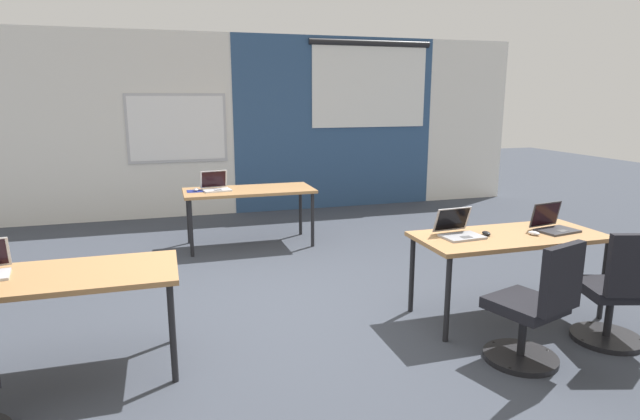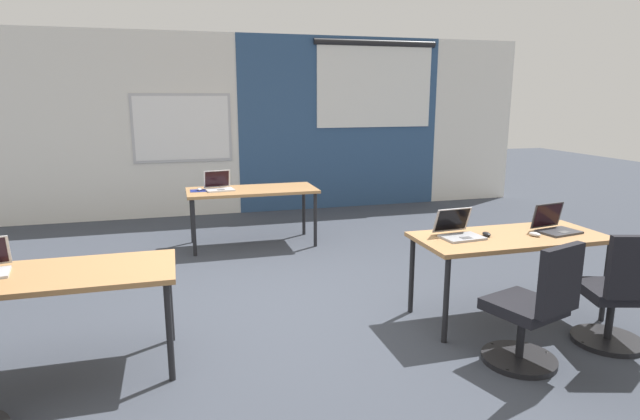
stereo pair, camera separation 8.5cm
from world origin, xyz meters
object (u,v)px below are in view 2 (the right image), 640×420
object	(u,v)px
laptop_near_right_end	(555,226)
mouse_near_right_inner	(487,234)
desk_near_right	(510,242)
chair_near_right_end	(618,300)
mouse_far_left	(199,189)
desk_far_center	(252,194)
laptop_far_left	(219,186)
desk_near_left	(50,282)
chair_near_right_inner	(532,316)
mouse_near_right_end	(535,234)
laptop_near_right_inner	(459,231)

from	to	relation	value
laptop_near_right_end	mouse_near_right_inner	world-z (taller)	laptop_near_right_end
desk_near_right	chair_near_right_end	xyz separation A→B (m)	(0.44, -0.72, -0.28)
mouse_far_left	laptop_near_right_end	bearing A→B (deg)	-44.98
desk_far_center	mouse_near_right_inner	size ratio (longest dim) A/B	15.28
laptop_far_left	chair_near_right_end	xyz separation A→B (m)	(2.60, -3.56, -0.39)
desk_far_center	laptop_far_left	world-z (taller)	laptop_far_left
desk_near_left	chair_near_right_inner	bearing A→B (deg)	-14.00
desk_near_right	chair_near_right_inner	bearing A→B (deg)	-114.20
mouse_far_left	chair_near_right_inner	world-z (taller)	chair_near_right_inner
desk_near_right	mouse_near_right_end	bearing A→B (deg)	-22.96
laptop_far_left	chair_near_right_inner	xyz separation A→B (m)	(1.80, -3.62, -0.39)
mouse_far_left	mouse_near_right_inner	xyz separation A→B (m)	(2.19, -2.80, -0.00)
mouse_far_left	laptop_near_right_end	world-z (taller)	laptop_near_right_end
mouse_near_right_inner	laptop_far_left	bearing A→B (deg)	124.80
mouse_near_right_end	chair_near_right_end	xyz separation A→B (m)	(0.26, -0.64, -0.36)
desk_near_right	desk_far_center	bearing A→B (deg)	122.01
laptop_far_left	chair_near_right_end	size ratio (longest dim) A/B	0.40
mouse_far_left	chair_near_right_inner	bearing A→B (deg)	-60.64
laptop_far_left	mouse_near_right_inner	size ratio (longest dim) A/B	3.51
laptop_near_right_end	mouse_near_right_inner	size ratio (longest dim) A/B	3.55
desk_near_right	chair_near_right_end	world-z (taller)	chair_near_right_end
mouse_far_left	mouse_near_right_inner	distance (m)	3.56
desk_near_right	laptop_far_left	xyz separation A→B (m)	(-2.15, 2.84, 0.11)
chair_near_right_end	chair_near_right_inner	size ratio (longest dim) A/B	1.00
desk_far_center	laptop_near_right_inner	xyz separation A→B (m)	(1.31, -2.72, 0.11)
desk_far_center	mouse_near_right_inner	world-z (taller)	mouse_near_right_inner
chair_near_right_end	mouse_near_right_inner	bearing A→B (deg)	-33.03
chair_near_right_end	chair_near_right_inner	xyz separation A→B (m)	(-0.80, -0.07, 0.00)
mouse_near_right_inner	desk_near_left	bearing A→B (deg)	-179.40
mouse_near_right_end	laptop_near_right_end	bearing A→B (deg)	17.97
desk_near_left	mouse_near_right_end	world-z (taller)	mouse_near_right_end
desk_near_right	laptop_near_right_end	world-z (taller)	laptop_near_right_end
laptop_far_left	desk_near_left	bearing A→B (deg)	-123.94
desk_near_right	mouse_near_right_inner	size ratio (longest dim) A/B	15.28
desk_near_right	mouse_near_right_end	xyz separation A→B (m)	(0.18, -0.08, 0.08)
laptop_far_left	chair_near_right_end	world-z (taller)	laptop_far_left
desk_near_left	laptop_near_right_inner	world-z (taller)	laptop_near_right_inner
desk_near_right	laptop_near_right_inner	xyz separation A→B (m)	(-0.44, 0.08, 0.11)
desk_near_right	mouse_near_right_inner	bearing A→B (deg)	170.32
mouse_near_right_inner	chair_near_right_inner	size ratio (longest dim) A/B	0.11
desk_far_center	chair_near_right_inner	xyz separation A→B (m)	(1.40, -3.58, -0.28)
desk_near_left	desk_far_center	bearing A→B (deg)	57.99
desk_far_center	mouse_far_left	bearing A→B (deg)	176.56
laptop_far_left	mouse_far_left	world-z (taller)	laptop_far_left
desk_near_left	desk_near_right	world-z (taller)	same
desk_far_center	mouse_far_left	size ratio (longest dim) A/B	15.83
laptop_near_right_inner	mouse_near_right_inner	xyz separation A→B (m)	(0.24, -0.04, -0.03)
laptop_near_right_end	mouse_near_right_end	xyz separation A→B (m)	(-0.26, -0.08, -0.03)
mouse_near_right_end	laptop_near_right_inner	bearing A→B (deg)	166.09
laptop_near_right_inner	chair_near_right_inner	world-z (taller)	laptop_near_right_inner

